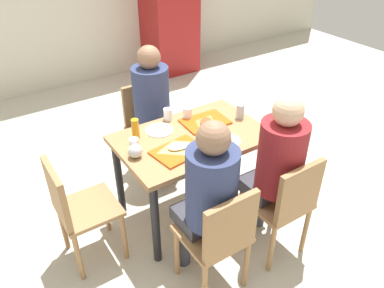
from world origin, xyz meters
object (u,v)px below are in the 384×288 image
(tray_red_far, at_px, (205,122))
(plastic_cup_c, at_px, (134,145))
(person_in_brown_jacket, at_px, (276,163))
(pizza_slice_a, at_px, (179,147))
(person_in_red, at_px, (208,193))
(foil_bundle, at_px, (135,151))
(chair_near_right, at_px, (286,202))
(soda_can, at_px, (240,111))
(chair_near_left, at_px, (220,235))
(plastic_cup_d, at_px, (187,113))
(tray_red_near, at_px, (179,151))
(plastic_cup_b, at_px, (220,148))
(main_table, at_px, (192,147))
(person_far_side, at_px, (154,104))
(paper_plate_center, at_px, (159,130))
(chair_left_end, at_px, (76,206))
(drink_fridge, at_px, (169,7))
(pizza_slice_b, at_px, (206,122))
(chair_far_side, at_px, (148,122))
(condiment_bottle, at_px, (135,129))
(plastic_cup_a, at_px, (168,114))

(tray_red_far, xyz_separation_m, plastic_cup_c, (-0.66, -0.06, 0.04))
(person_in_brown_jacket, relative_size, pizza_slice_a, 4.94)
(person_in_red, relative_size, foil_bundle, 12.77)
(chair_near_right, distance_m, soda_can, 0.85)
(pizza_slice_a, relative_size, soda_can, 2.12)
(chair_near_left, xyz_separation_m, plastic_cup_d, (0.40, 1.00, 0.29))
(person_in_brown_jacket, distance_m, tray_red_near, 0.69)
(plastic_cup_b, bearing_deg, soda_can, 36.22)
(main_table, relative_size, person_far_side, 0.89)
(person_in_brown_jacket, height_order, tray_red_near, person_in_brown_jacket)
(pizza_slice_a, bearing_deg, tray_red_far, 29.44)
(paper_plate_center, bearing_deg, chair_left_end, -165.37)
(foil_bundle, bearing_deg, plastic_cup_d, 23.46)
(drink_fridge, bearing_deg, plastic_cup_d, -117.51)
(person_in_red, height_order, pizza_slice_a, person_in_red)
(pizza_slice_b, bearing_deg, person_far_side, 109.15)
(chair_near_right, height_order, person_far_side, person_far_side)
(chair_left_end, relative_size, pizza_slice_b, 3.87)
(main_table, height_order, chair_far_side, chair_far_side)
(chair_left_end, bearing_deg, tray_red_near, -9.78)
(pizza_slice_b, xyz_separation_m, drink_fridge, (1.29, 2.77, 0.17))
(plastic_cup_c, bearing_deg, main_table, -6.96)
(chair_left_end, height_order, soda_can, soda_can)
(main_table, relative_size, plastic_cup_c, 11.41)
(plastic_cup_c, bearing_deg, pizza_slice_a, -30.69)
(pizza_slice_b, relative_size, drink_fridge, 0.12)
(plastic_cup_d, distance_m, condiment_bottle, 0.49)
(chair_far_side, relative_size, condiment_bottle, 5.42)
(plastic_cup_b, height_order, plastic_cup_c, same)
(person_far_side, height_order, tray_red_near, person_far_side)
(drink_fridge, bearing_deg, chair_left_end, -130.41)
(person_in_brown_jacket, height_order, pizza_slice_b, person_in_brown_jacket)
(chair_far_side, distance_m, condiment_bottle, 0.74)
(person_in_brown_jacket, xyz_separation_m, pizza_slice_b, (-0.10, 0.70, 0.02))
(chair_near_right, xyz_separation_m, plastic_cup_c, (-0.74, 0.81, 0.29))
(chair_left_end, xyz_separation_m, tray_red_far, (1.15, 0.11, 0.25))
(person_far_side, xyz_separation_m, plastic_cup_b, (0.03, -0.93, 0.05))
(paper_plate_center, xyz_separation_m, foil_bundle, (-0.31, -0.22, 0.05))
(person_far_side, height_order, pizza_slice_b, person_far_side)
(tray_red_far, relative_size, paper_plate_center, 1.64)
(chair_left_end, relative_size, tray_red_near, 2.41)
(chair_far_side, xyz_separation_m, paper_plate_center, (-0.17, -0.55, 0.25))
(chair_near_left, height_order, plastic_cup_b, chair_near_left)
(pizza_slice_b, distance_m, drink_fridge, 3.06)
(chair_near_right, distance_m, condiment_bottle, 1.21)
(soda_can, bearing_deg, plastic_cup_a, 149.94)
(plastic_cup_d, xyz_separation_m, foil_bundle, (-0.60, -0.26, 0.00))
(foil_bundle, bearing_deg, main_table, 2.19)
(tray_red_far, bearing_deg, condiment_bottle, 170.75)
(drink_fridge, bearing_deg, pizza_slice_b, -114.95)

